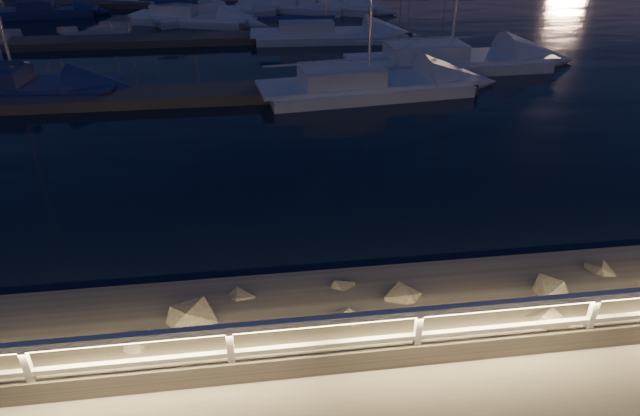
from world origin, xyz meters
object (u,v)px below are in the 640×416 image
Objects in this scene: sailboat_d at (445,59)px; sailboat_f at (11,86)px; guard_rail at (158,347)px; sailboat_j at (189,17)px; sailboat_h at (321,33)px; sailboat_c at (362,84)px; sailboat_g at (210,13)px; sailboat_i at (47,11)px; sailboat_k at (310,4)px; sailboat_l at (290,5)px.

sailboat_d is 18.88m from sailboat_f.
sailboat_j is (-1.71, 31.15, -0.93)m from guard_rail.
sailboat_h is at bearing 125.16° from sailboat_d.
sailboat_c is at bearing 68.02° from guard_rail.
sailboat_c is at bearing -92.79° from sailboat_g.
sailboat_g is at bearing 64.19° from sailboat_j.
sailboat_i is at bearing 154.44° from sailboat_h.
sailboat_g is (-0.40, 32.33, -0.93)m from guard_rail.
sailboat_c is at bearing -66.04° from sailboat_k.
sailboat_l reaches higher than guard_rail.
sailboat_h is 19.56m from sailboat_i.
guard_rail is at bearing -77.92° from sailboat_i.
sailboat_h is 9.19m from sailboat_l.
sailboat_g is 11.13m from sailboat_i.
sailboat_i is (-22.18, 15.85, -0.07)m from sailboat_d.
sailboat_h is (-0.36, 9.88, -0.04)m from sailboat_c.
sailboat_k reaches higher than sailboat_l.
sailboat_f is 0.89× the size of sailboat_k.
sailboat_f is at bearing -146.33° from sailboat_h.
sailboat_d reaches higher than sailboat_g.
sailboat_f is at bearing 167.11° from sailboat_c.
sailboat_g is at bearing 135.87° from sailboat_h.
sailboat_h is 1.35× the size of sailboat_i.
sailboat_l is at bearing 87.57° from sailboat_c.
sailboat_k reaches higher than sailboat_c.
guard_rail is 2.90× the size of sailboat_c.
sailboat_l is at bearing 81.76° from guard_rail.
sailboat_c reaches higher than sailboat_l.
sailboat_l is at bearing -149.98° from sailboat_k.
sailboat_d is 1.15× the size of sailboat_g.
sailboat_j is at bearing -26.90° from sailboat_i.
sailboat_g reaches higher than sailboat_j.
sailboat_k is (6.43, 34.81, -0.91)m from guard_rail.
guard_rail is 3.07× the size of sailboat_g.
sailboat_c is 1.14× the size of sailboat_j.
sailboat_d is 1.20× the size of sailboat_f.
sailboat_j is (-1.31, -1.18, -0.00)m from sailboat_g.
sailboat_k is at bearing 79.53° from guard_rail.
sailboat_c is at bearing -65.94° from sailboat_l.
guard_rail is at bearing -122.01° from sailboat_d.
sailboat_d is at bearing -49.84° from sailboat_k.
sailboat_i is at bearing 142.33° from sailboat_g.
sailboat_d is at bearing -21.76° from sailboat_j.
sailboat_h is at bearing 85.77° from sailboat_c.
sailboat_h reaches higher than sailboat_i.
sailboat_f is 21.65m from sailboat_l.
sailboat_c is at bearing -85.05° from sailboat_h.
sailboat_d is 1.07× the size of sailboat_k.
sailboat_d is at bearing -74.40° from sailboat_g.
sailboat_d is (10.93, 18.98, -0.91)m from guard_rail.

